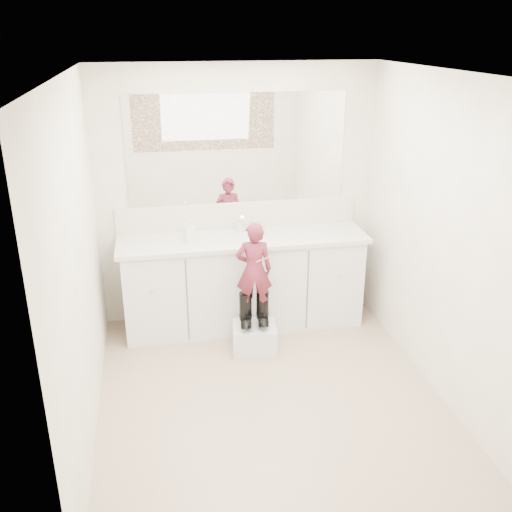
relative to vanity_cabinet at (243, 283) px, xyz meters
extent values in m
plane|color=#8F725D|center=(0.00, -1.23, -0.42)|extent=(3.00, 3.00, 0.00)
plane|color=white|center=(0.00, -1.23, 1.97)|extent=(3.00, 3.00, 0.00)
plane|color=beige|center=(0.00, 0.27, 0.77)|extent=(2.60, 0.00, 2.60)
plane|color=beige|center=(0.00, -2.73, 0.77)|extent=(2.60, 0.00, 2.60)
plane|color=beige|center=(-1.30, -1.23, 0.78)|extent=(0.00, 3.00, 3.00)
plane|color=beige|center=(1.30, -1.23, 0.78)|extent=(0.00, 3.00, 3.00)
cube|color=silver|center=(0.00, 0.00, 0.00)|extent=(2.20, 0.55, 0.85)
cube|color=beige|center=(0.00, -0.01, 0.45)|extent=(2.28, 0.58, 0.04)
cube|color=beige|center=(0.00, 0.26, 0.59)|extent=(2.28, 0.03, 0.25)
cube|color=white|center=(0.00, 0.26, 1.22)|extent=(2.00, 0.02, 1.00)
cube|color=#472819|center=(0.00, -2.71, 1.22)|extent=(2.00, 0.01, 1.20)
cylinder|color=silver|center=(0.00, 0.15, 0.52)|extent=(0.08, 0.08, 0.10)
imported|color=beige|center=(0.18, 0.07, 0.52)|extent=(0.12, 0.12, 0.11)
imported|color=silver|center=(-0.48, -0.02, 0.56)|extent=(0.10, 0.10, 0.20)
cube|color=silver|center=(0.01, -0.51, -0.30)|extent=(0.42, 0.36, 0.24)
imported|color=#A1314B|center=(0.01, -0.49, 0.34)|extent=(0.33, 0.24, 0.85)
cylinder|color=#DD5680|center=(0.08, -0.57, 0.47)|extent=(0.14, 0.03, 0.06)
camera|label=1|loc=(-0.80, -4.84, 2.24)|focal=40.00mm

